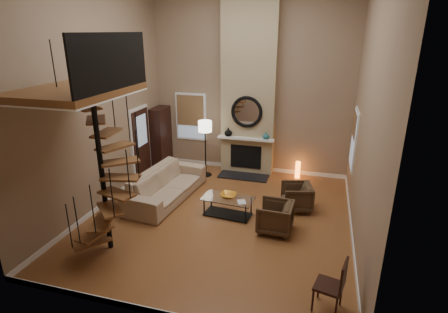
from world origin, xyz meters
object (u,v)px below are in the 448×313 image
(armchair_far, at_px, (278,217))
(hutch, at_px, (161,137))
(armchair_near, at_px, (299,197))
(accent_lamp, at_px, (298,170))
(side_chair, at_px, (335,283))
(sofa, at_px, (166,184))
(coffee_table, at_px, (228,204))
(floor_lamp, at_px, (205,131))

(armchair_far, bearing_deg, hutch, -124.11)
(armchair_near, distance_m, accent_lamp, 2.08)
(side_chair, bearing_deg, sofa, 144.53)
(armchair_far, bearing_deg, accent_lamp, 179.35)
(coffee_table, relative_size, floor_lamp, 0.74)
(accent_lamp, relative_size, side_chair, 0.55)
(armchair_near, relative_size, floor_lamp, 0.42)
(armchair_far, bearing_deg, side_chair, 30.59)
(coffee_table, bearing_deg, hutch, 137.86)
(sofa, relative_size, accent_lamp, 5.28)
(hutch, xyz_separation_m, coffee_table, (2.97, -2.68, -0.67))
(armchair_near, distance_m, coffee_table, 1.79)
(coffee_table, xyz_separation_m, floor_lamp, (-1.31, 2.24, 1.13))
(coffee_table, xyz_separation_m, accent_lamp, (1.42, 2.81, -0.03))
(hutch, bearing_deg, armchair_near, -22.92)
(armchair_far, height_order, coffee_table, armchair_far)
(armchair_near, bearing_deg, coffee_table, -80.19)
(hutch, height_order, accent_lamp, hutch)
(hutch, height_order, floor_lamp, hutch)
(floor_lamp, bearing_deg, armchair_far, -46.11)
(floor_lamp, relative_size, side_chair, 1.85)
(armchair_near, distance_m, armchair_far, 1.22)
(hutch, relative_size, side_chair, 2.11)
(sofa, xyz_separation_m, armchair_near, (3.42, 0.30, -0.04))
(floor_lamp, height_order, side_chair, floor_lamp)
(armchair_near, height_order, armchair_far, armchair_far)
(hutch, xyz_separation_m, sofa, (1.17, -2.24, -0.55))
(sofa, bearing_deg, accent_lamp, -48.30)
(hutch, relative_size, accent_lamp, 3.80)
(armchair_far, height_order, floor_lamp, floor_lamp)
(hutch, bearing_deg, coffee_table, -42.14)
(sofa, distance_m, armchair_far, 3.17)
(sofa, xyz_separation_m, floor_lamp, (0.49, 1.80, 1.02))
(armchair_near, relative_size, armchair_far, 0.96)
(floor_lamp, distance_m, accent_lamp, 3.02)
(armchair_near, relative_size, accent_lamp, 1.39)
(floor_lamp, bearing_deg, hutch, 165.06)
(sofa, bearing_deg, floor_lamp, -9.84)
(sofa, bearing_deg, coffee_table, -98.51)
(hutch, relative_size, sofa, 0.72)
(floor_lamp, bearing_deg, accent_lamp, 11.70)
(floor_lamp, distance_m, side_chair, 6.12)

